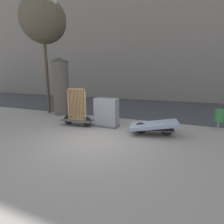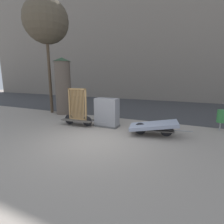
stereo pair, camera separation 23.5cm
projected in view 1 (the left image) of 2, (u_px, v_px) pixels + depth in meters
name	position (u px, v px, depth m)	size (l,w,h in m)	color
ground_plane	(95.00, 141.00, 6.40)	(60.00, 60.00, 0.00)	gray
road_strip	(145.00, 107.00, 13.84)	(56.00, 8.83, 0.01)	#38383A
building_facade	(161.00, 27.00, 18.18)	(48.00, 4.00, 14.90)	slate
bike_cart_with_bedframe	(77.00, 113.00, 8.41)	(2.29, 0.71, 1.80)	#4C4742
bike_cart_with_mattress	(154.00, 126.00, 7.05)	(2.48, 1.29, 0.63)	#4C4742
utility_cabinet	(106.00, 113.00, 8.25)	(1.15, 0.59, 1.35)	#4C4C4C
trash_bin	(219.00, 116.00, 7.74)	(0.35, 0.35, 0.93)	gray
advertising_column	(61.00, 86.00, 10.83)	(1.08, 1.08, 3.50)	brown
street_tree	(43.00, 20.00, 10.48)	(2.73, 2.73, 7.06)	#4C3D2D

